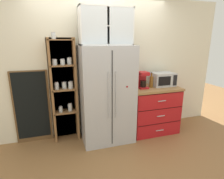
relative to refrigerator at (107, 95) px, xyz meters
name	(u,v)px	position (x,y,z in m)	size (l,w,h in m)	color
ground_plane	(107,138)	(0.00, -0.02, -0.85)	(10.65, 10.65, 0.00)	olive
wall_back_cream	(101,68)	(0.00, 0.38, 0.42)	(4.96, 0.10, 2.55)	silver
refrigerator	(107,95)	(0.00, 0.00, 0.00)	(0.90, 0.68, 1.70)	#B7BABF
pantry_shelf_column	(64,88)	(-0.71, 0.27, 0.11)	(0.48, 0.27, 1.91)	brown
counter_cabinet	(152,109)	(0.95, 0.03, -0.39)	(0.95, 0.63, 0.91)	red
microwave	(163,79)	(1.17, 0.08, 0.19)	(0.44, 0.33, 0.26)	#B7BABF
coffee_maker	(142,80)	(0.71, 0.03, 0.22)	(0.17, 0.20, 0.31)	red
mug_cream	(134,86)	(0.55, 0.05, 0.10)	(0.11, 0.08, 0.08)	silver
bottle_amber	(151,81)	(0.88, 0.01, 0.19)	(0.07, 0.07, 0.29)	brown
upper_cabinet	(105,27)	(0.00, 0.05, 1.15)	(0.87, 0.32, 0.59)	silver
chalkboard_menu	(32,107)	(-1.28, 0.30, -0.20)	(0.60, 0.04, 1.30)	brown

